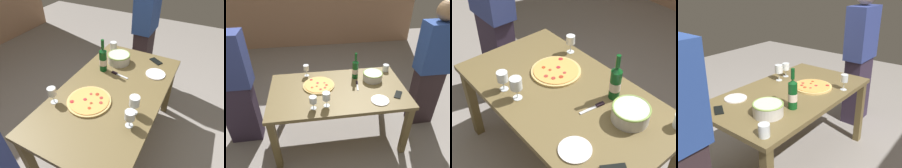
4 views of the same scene
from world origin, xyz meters
The scene contains 13 objects.
ground_plane centered at (0.00, 0.00, 0.00)m, with size 8.00×8.00×0.00m, color gray.
dining_table centered at (0.00, 0.00, 0.66)m, with size 1.60×0.90×0.75m.
pizza centered at (-0.22, 0.11, 0.76)m, with size 0.38×0.38×0.03m.
serving_bowl centered at (0.46, 0.15, 0.81)m, with size 0.24×0.24×0.10m.
wine_bottle centered at (0.25, 0.23, 0.88)m, with size 0.08×0.08×0.34m.
wine_glass_near_pizza centered at (-0.36, 0.37, 0.86)m, with size 0.07×0.07×0.15m.
wine_glass_by_bottle centered at (-0.30, -0.30, 0.86)m, with size 0.08×0.08×0.15m.
wine_glass_far_left centered at (-0.16, -0.28, 0.87)m, with size 0.08×0.08×0.17m.
cup_amber centered at (0.70, 0.34, 0.80)m, with size 0.08×0.08×0.09m, color white.
side_plate centered at (0.43, -0.28, 0.76)m, with size 0.20×0.20×0.01m, color white.
cell_phone centered at (0.66, -0.21, 0.76)m, with size 0.07×0.14×0.01m, color black.
pizza_knife centered at (0.25, 0.06, 0.76)m, with size 0.05×0.19×0.02m.
person_host centered at (-1.20, 0.14, 0.85)m, with size 0.45×0.24×1.69m.
Camera 4 is at (1.77, 1.42, 1.73)m, focal length 42.06 mm.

